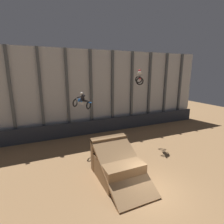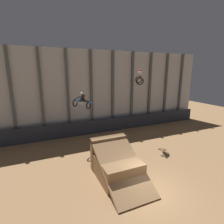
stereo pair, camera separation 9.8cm
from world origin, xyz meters
The scene contains 6 objects.
ground_plane centered at (0.00, 0.00, 0.00)m, with size 60.00×60.00×0.00m, color #9E754C.
arena_back_wall centered at (0.00, 12.22, 4.90)m, with size 32.00×0.40×9.80m.
lower_barrier centered at (0.00, 11.47, 0.83)m, with size 31.36×0.20×1.66m.
dirt_ramp centered at (-1.30, 2.46, 0.89)m, with size 2.80×4.94×2.62m.
rider_bike_left_air centered at (-2.38, 7.29, 4.74)m, with size 1.59×1.64×1.50m.
rider_bike_right_air centered at (3.52, 7.25, 6.70)m, with size 1.38×1.77×1.50m.
Camera 2 is at (-6.13, -7.79, 7.36)m, focal length 28.00 mm.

